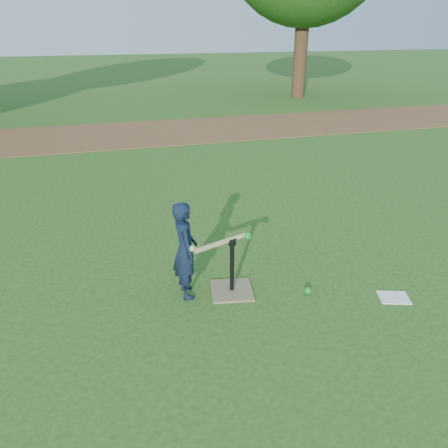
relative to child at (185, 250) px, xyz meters
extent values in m
plane|color=#285116|center=(0.29, 0.05, -0.52)|extent=(80.00, 80.00, 0.00)
cube|color=brown|center=(0.29, 7.55, -0.51)|extent=(24.00, 3.00, 0.01)
imported|color=black|center=(0.00, 0.00, 0.00)|extent=(0.25, 0.38, 1.03)
sphere|color=#0E9A25|center=(1.21, -0.35, -0.48)|extent=(0.08, 0.08, 0.08)
cube|color=white|center=(2.04, -0.66, -0.51)|extent=(0.36, 0.31, 0.01)
cube|color=#7C714F|center=(0.47, -0.09, -0.50)|extent=(0.50, 0.50, 0.02)
cylinder|color=black|center=(0.47, -0.09, -0.22)|extent=(0.05, 0.05, 0.55)
cylinder|color=black|center=(0.47, -0.09, 0.07)|extent=(0.08, 0.08, 0.06)
cylinder|color=tan|center=(0.35, -0.11, 0.09)|extent=(0.58, 0.25, 0.05)
sphere|color=tan|center=(0.05, -0.15, 0.09)|extent=(0.06, 0.06, 0.06)
sphere|color=#0E9A25|center=(0.64, -0.05, 0.09)|extent=(0.08, 0.08, 0.08)
cylinder|color=#382316|center=(6.79, 12.05, 1.19)|extent=(0.50, 0.50, 3.42)
camera|label=1|loc=(-0.68, -3.81, 2.06)|focal=35.00mm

